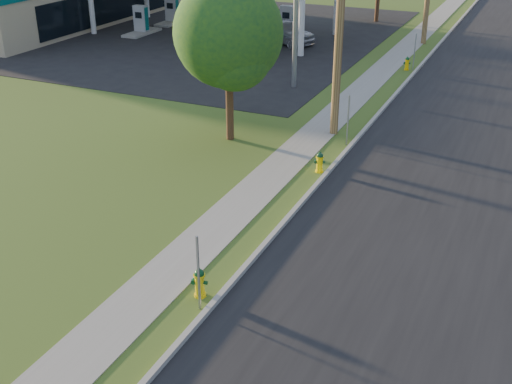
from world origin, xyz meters
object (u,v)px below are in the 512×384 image
utility_pole_mid (341,9)px  hydrant_near (200,283)px  fuel_pump_nw (141,23)px  hydrant_mid (320,162)px  fuel_pump_sw (172,13)px  car_silver (284,31)px  fuel_pump_ne (263,35)px  tree_verge (230,38)px  fuel_pump_se (287,24)px  hydrant_far (407,63)px

utility_pole_mid → hydrant_near: 13.16m
fuel_pump_nw → hydrant_mid: (18.66, -16.93, -0.35)m
utility_pole_mid → fuel_pump_sw: size_ratio=3.06×
car_silver → hydrant_mid: bearing=-130.1°
fuel_pump_nw → hydrant_near: size_ratio=3.96×
fuel_pump_ne → tree_verge: bearing=-70.6°
fuel_pump_nw → fuel_pump_se: 9.85m
fuel_pump_ne → hydrant_far: 9.61m
fuel_pump_sw → hydrant_near: (18.49, -29.33, -0.33)m
hydrant_near → fuel_pump_se: bearing=107.9°
fuel_pump_ne → fuel_pump_se: bearing=90.0°
hydrant_mid → fuel_pump_nw: bearing=137.8°
fuel_pump_sw → car_silver: size_ratio=0.72×
fuel_pump_ne → fuel_pump_se: size_ratio=1.00×
tree_verge → hydrant_far: tree_verge is taller
tree_verge → hydrant_mid: tree_verge is taller
fuel_pump_sw → hydrant_mid: (18.66, -20.93, -0.35)m
utility_pole_mid → hydrant_far: (0.52, 11.14, -4.59)m
fuel_pump_se → utility_pole_mid: bearing=-62.4°
utility_pole_mid → car_silver: size_ratio=2.20×
fuel_pump_sw → tree_verge: size_ratio=0.51×
fuel_pump_ne → tree_verge: tree_verge is taller
car_silver → tree_verge: bearing=-140.4°
hydrant_near → fuel_pump_nw: bearing=126.1°
utility_pole_mid → hydrant_far: 12.06m
hydrant_mid → hydrant_far: bearing=90.9°
tree_verge → car_silver: size_ratio=1.41×
utility_pole_mid → car_silver: bearing=119.3°
fuel_pump_nw → utility_pole_mid: bearing=-36.0°
utility_pole_mid → hydrant_near: (0.59, -12.33, -4.56)m
hydrant_mid → tree_verge: bearing=159.8°
fuel_pump_nw → car_silver: (9.76, 1.52, 0.04)m
utility_pole_mid → tree_verge: utility_pole_mid is taller
utility_pole_mid → fuel_pump_sw: utility_pole_mid is taller
fuel_pump_nw → fuel_pump_sw: same height
fuel_pump_se → car_silver: bearing=-72.9°
fuel_pump_ne → hydrant_far: fuel_pump_ne is taller
fuel_pump_ne → fuel_pump_se: 4.00m
car_silver → hydrant_far: bearing=-87.2°
tree_verge → fuel_pump_ne: bearing=109.4°
hydrant_mid → hydrant_far: hydrant_mid is taller
hydrant_near → hydrant_mid: hydrant_near is taller
fuel_pump_ne → car_silver: size_ratio=0.72×
utility_pole_mid → hydrant_near: utility_pole_mid is taller
fuel_pump_sw → fuel_pump_se: 9.00m
fuel_pump_ne → hydrant_near: fuel_pump_ne is taller
fuel_pump_ne → hydrant_near: size_ratio=3.96×
fuel_pump_ne → car_silver: 1.70m
fuel_pump_sw → hydrant_mid: 28.04m
utility_pole_mid → fuel_pump_se: (-8.90, 17.00, -4.23)m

